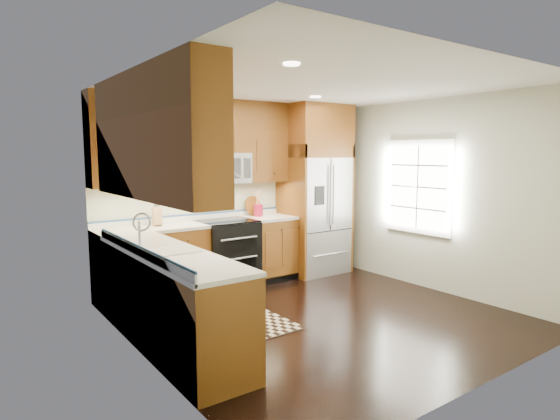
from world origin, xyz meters
TOP-DOWN VIEW (x-y plane):
  - ground at (0.00, 0.00)m, footprint 4.00×4.00m
  - wall_back at (0.00, 2.00)m, footprint 4.00×0.02m
  - wall_left at (-2.00, 0.00)m, footprint 0.02×4.00m
  - wall_right at (2.00, 0.00)m, footprint 0.02×4.00m
  - window at (1.98, 0.20)m, footprint 0.04×1.10m
  - base_cabinets at (-1.23, 0.90)m, footprint 2.85×3.00m
  - countertop at (-1.09, 1.01)m, footprint 2.86×3.01m
  - upper_cabinets at (-1.15, 1.09)m, footprint 2.85×3.00m
  - range at (-0.25, 1.67)m, footprint 0.76×0.67m
  - microwave at (-0.25, 1.80)m, footprint 0.76×0.40m
  - refrigerator at (1.30, 1.63)m, footprint 0.98×0.75m
  - sink_faucet at (-1.73, 0.23)m, footprint 0.54×0.44m
  - rug at (-0.81, 0.52)m, footprint 0.92×1.49m
  - knife_block at (-1.19, 1.81)m, footprint 0.13×0.17m
  - utensil_crock at (0.36, 1.80)m, footprint 0.15×0.15m
  - cutting_board at (0.36, 1.94)m, footprint 0.34×0.34m

SIDE VIEW (x-z plane):
  - ground at x=0.00m, z-range 0.00..0.00m
  - rug at x=-0.81m, z-range 0.00..0.01m
  - base_cabinets at x=-1.23m, z-range 0.00..0.90m
  - range at x=-0.25m, z-range 0.00..0.94m
  - countertop at x=-1.09m, z-range 0.90..0.94m
  - cutting_board at x=0.36m, z-range 0.94..0.96m
  - sink_faucet at x=-1.73m, z-range 0.81..1.18m
  - knife_block at x=-1.19m, z-range 0.91..1.21m
  - utensil_crock at x=0.36m, z-range 0.88..1.26m
  - wall_back at x=0.00m, z-range 0.00..2.60m
  - wall_left at x=-2.00m, z-range 0.00..2.60m
  - wall_right at x=2.00m, z-range 0.00..2.60m
  - refrigerator at x=1.30m, z-range 0.00..2.60m
  - window at x=1.98m, z-range 0.75..2.05m
  - microwave at x=-0.25m, z-range 1.45..1.87m
  - upper_cabinets at x=-1.15m, z-range 1.45..2.60m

